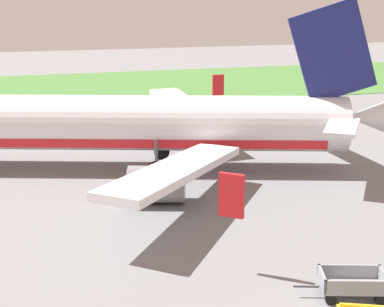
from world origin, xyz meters
name	(u,v)px	position (x,y,z in m)	size (l,w,h in m)	color
grass_strip	(106,87)	(0.00, 58.14, 0.03)	(220.00, 28.00, 0.06)	#477A38
airplane	(137,124)	(-2.75, 22.59, 3.05)	(36.79, 29.89, 11.34)	silver
baggage_cart_second_in_row	(352,283)	(1.94, 3.25, 0.60)	(3.61, 2.09, 1.07)	gray
traffic_cone_near_plane	(150,192)	(-3.22, 16.68, 0.28)	(0.43, 0.43, 0.56)	orange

